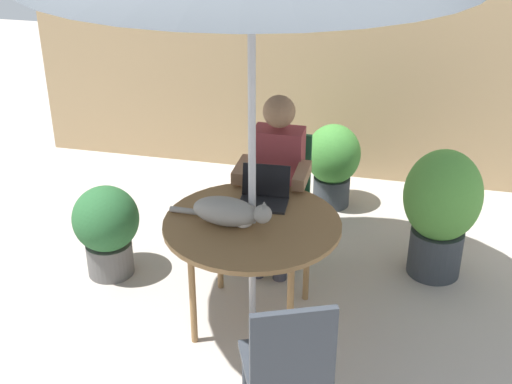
% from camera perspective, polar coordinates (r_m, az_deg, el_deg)
% --- Properties ---
extents(ground_plane, '(14.00, 14.00, 0.00)m').
position_cam_1_polar(ground_plane, '(4.49, -0.29, -10.42)').
color(ground_plane, '#ADA399').
extents(fence_back, '(5.09, 0.08, 1.92)m').
position_cam_1_polar(fence_back, '(6.05, 4.74, 10.01)').
color(fence_back, tan).
rests_on(fence_back, ground).
extents(patio_table, '(1.07, 1.07, 0.71)m').
position_cam_1_polar(patio_table, '(4.12, -0.32, -3.16)').
color(patio_table, olive).
rests_on(patio_table, ground).
extents(chair_occupied, '(0.40, 0.40, 0.90)m').
position_cam_1_polar(chair_occupied, '(4.93, 2.03, 0.53)').
color(chair_occupied, '#194C2D').
rests_on(chair_occupied, ground).
extents(chair_empty, '(0.52, 0.52, 0.90)m').
position_cam_1_polar(chair_empty, '(3.37, 2.66, -13.84)').
color(chair_empty, '#33383F').
rests_on(chair_empty, ground).
extents(person_seated, '(0.48, 0.48, 1.24)m').
position_cam_1_polar(person_seated, '(4.72, 1.69, 1.53)').
color(person_seated, maroon).
rests_on(person_seated, ground).
extents(laptop, '(0.31, 0.27, 0.21)m').
position_cam_1_polar(laptop, '(4.30, 0.72, 0.03)').
color(laptop, black).
rests_on(laptop, patio_table).
extents(cat, '(0.65, 0.22, 0.17)m').
position_cam_1_polar(cat, '(4.03, -2.20, -1.67)').
color(cat, gray).
rests_on(cat, patio_table).
extents(potted_plant_near_fence, '(0.45, 0.45, 0.66)m').
position_cam_1_polar(potted_plant_near_fence, '(4.84, -12.24, -2.84)').
color(potted_plant_near_fence, '#595654').
rests_on(potted_plant_near_fence, ground).
extents(potted_plant_by_chair, '(0.52, 0.52, 0.93)m').
position_cam_1_polar(potted_plant_by_chair, '(4.82, 15.06, -1.23)').
color(potted_plant_by_chair, '#33383D').
rests_on(potted_plant_by_chair, ground).
extents(potted_plant_corner, '(0.44, 0.44, 0.70)m').
position_cam_1_polar(potted_plant_corner, '(5.67, 6.37, 2.56)').
color(potted_plant_corner, '#33383D').
rests_on(potted_plant_corner, ground).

